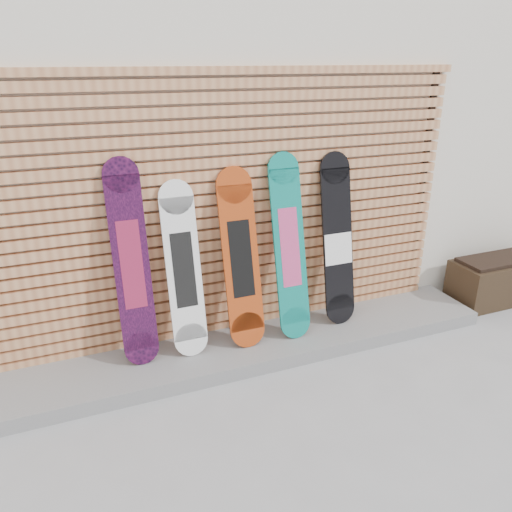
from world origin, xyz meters
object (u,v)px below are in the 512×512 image
object	(u,v)px
snowboard_0	(132,265)
snowboard_1	(184,270)
snowboard_2	(241,259)
snowboard_3	(289,247)
snowboard_4	(338,241)
planter_box	(500,279)

from	to	relation	value
snowboard_0	snowboard_1	distance (m)	0.40
snowboard_2	snowboard_3	xyz separation A→B (m)	(0.43, -0.01, 0.04)
snowboard_2	snowboard_3	bearing A→B (deg)	-1.18
snowboard_3	snowboard_4	xyz separation A→B (m)	(0.48, 0.04, -0.02)
snowboard_3	snowboard_4	size ratio (longest dim) A/B	1.02
snowboard_1	snowboard_4	size ratio (longest dim) A/B	0.92
snowboard_2	snowboard_0	bearing A→B (deg)	177.54
planter_box	snowboard_1	world-z (taller)	snowboard_1
snowboard_4	snowboard_2	bearing A→B (deg)	-178.26
snowboard_1	snowboard_0	bearing A→B (deg)	178.24
snowboard_1	snowboard_3	distance (m)	0.90
snowboard_1	snowboard_3	size ratio (longest dim) A/B	0.90
planter_box	snowboard_4	bearing A→B (deg)	176.28
planter_box	snowboard_2	world-z (taller)	snowboard_2
snowboard_0	snowboard_3	xyz separation A→B (m)	(1.29, -0.05, -0.03)
planter_box	snowboard_2	bearing A→B (deg)	178.05
snowboard_3	planter_box	bearing A→B (deg)	-2.09
planter_box	snowboard_4	xyz separation A→B (m)	(-1.89, 0.12, 0.62)
planter_box	snowboard_1	size ratio (longest dim) A/B	0.76
snowboard_1	snowboard_3	bearing A→B (deg)	-2.15
planter_box	snowboard_0	distance (m)	3.73
snowboard_0	snowboard_1	bearing A→B (deg)	-1.76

